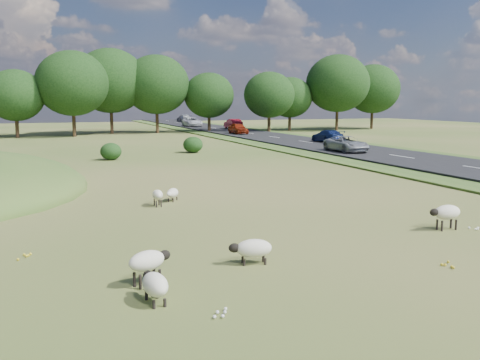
# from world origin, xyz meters

# --- Properties ---
(ground) EXTENTS (160.00, 160.00, 0.00)m
(ground) POSITION_xyz_m (0.00, 20.00, 0.00)
(ground) COLOR #35591C
(ground) RESTS_ON ground
(road) EXTENTS (8.00, 150.00, 0.25)m
(road) POSITION_xyz_m (20.00, 30.00, 0.12)
(road) COLOR black
(road) RESTS_ON ground
(treeline) EXTENTS (96.28, 14.66, 11.70)m
(treeline) POSITION_xyz_m (-1.06, 55.44, 6.57)
(treeline) COLOR black
(treeline) RESTS_ON ground
(shrubs) EXTENTS (19.24, 5.36, 1.42)m
(shrubs) POSITION_xyz_m (-0.95, 26.09, 0.67)
(shrubs) COLOR black
(shrubs) RESTS_ON ground
(sheep_0) EXTENTS (1.28, 0.74, 0.71)m
(sheep_0) POSITION_xyz_m (-0.97, -4.86, 0.45)
(sheep_0) COLOR beige
(sheep_0) RESTS_ON ground
(sheep_1) EXTENTS (0.85, 1.03, 0.60)m
(sheep_1) POSITION_xyz_m (-0.84, 5.22, 0.38)
(sheep_1) COLOR beige
(sheep_1) RESTS_ON ground
(sheep_2) EXTENTS (0.62, 1.23, 0.70)m
(sheep_2) POSITION_xyz_m (-4.13, -6.78, 0.44)
(sheep_2) COLOR beige
(sheep_2) RESTS_ON ground
(sheep_3) EXTENTS (1.26, 0.89, 0.88)m
(sheep_3) POSITION_xyz_m (-4.04, -5.52, 0.61)
(sheep_3) COLOR beige
(sheep_3) RESTS_ON ground
(sheep_4) EXTENTS (0.45, 0.99, 0.72)m
(sheep_4) POSITION_xyz_m (-1.71, 4.33, 0.50)
(sheep_4) COLOR beige
(sheep_4) RESTS_ON ground
(sheep_5) EXTENTS (1.25, 0.58, 0.90)m
(sheep_5) POSITION_xyz_m (6.94, -3.57, 0.63)
(sheep_5) COLOR beige
(sheep_5) RESTS_ON ground
(car_0) EXTENTS (1.81, 4.46, 1.29)m
(car_0) POSITION_xyz_m (21.90, 30.78, 0.90)
(car_0) COLOR navy
(car_0) RESTS_ON road
(car_1) EXTENTS (2.47, 5.35, 1.49)m
(car_1) POSITION_xyz_m (18.10, 69.51, 0.99)
(car_1) COLOR white
(car_1) RESTS_ON road
(car_2) EXTENTS (1.60, 4.59, 1.51)m
(car_2) POSITION_xyz_m (21.90, 59.74, 1.01)
(car_2) COLOR maroon
(car_2) RESTS_ON road
(car_3) EXTENTS (1.68, 4.19, 1.43)m
(car_3) POSITION_xyz_m (18.10, 47.34, 0.96)
(car_3) COLOR maroon
(car_3) RESTS_ON road
(car_4) EXTENTS (2.18, 4.74, 1.32)m
(car_4) POSITION_xyz_m (18.10, 20.96, 0.91)
(car_4) COLOR #999DA0
(car_4) RESTS_ON road
(car_5) EXTENTS (2.11, 5.18, 1.50)m
(car_5) POSITION_xyz_m (21.90, 89.37, 1.00)
(car_5) COLOR #A1A4A8
(car_5) RESTS_ON road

